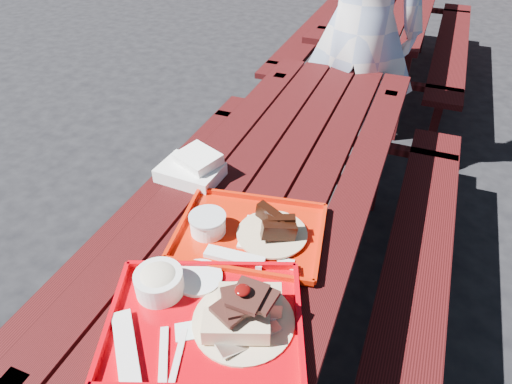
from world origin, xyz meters
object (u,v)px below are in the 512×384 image
(picnic_table_far, at_px, (384,21))
(near_tray, at_px, (205,308))
(picnic_table_near, at_px, (270,223))
(far_tray, at_px, (247,232))
(person, at_px, (361,27))

(picnic_table_far, relative_size, near_tray, 3.95)
(picnic_table_near, height_order, far_tray, far_tray)
(picnic_table_near, distance_m, near_tray, 0.67)
(far_tray, distance_m, person, 1.63)
(person, bearing_deg, far_tray, 87.11)
(picnic_table_far, distance_m, near_tray, 3.43)
(picnic_table_far, distance_m, person, 1.52)
(picnic_table_near, xyz_separation_m, near_tray, (0.04, -0.63, 0.23))
(picnic_table_far, bearing_deg, near_tray, -89.25)
(near_tray, height_order, far_tray, near_tray)
(picnic_table_far, xyz_separation_m, near_tray, (0.04, -3.43, 0.23))
(far_tray, bearing_deg, near_tray, -87.03)
(picnic_table_far, distance_m, far_tray, 3.10)
(picnic_table_near, bearing_deg, person, 88.03)
(far_tray, xyz_separation_m, person, (0.02, 1.62, 0.17))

